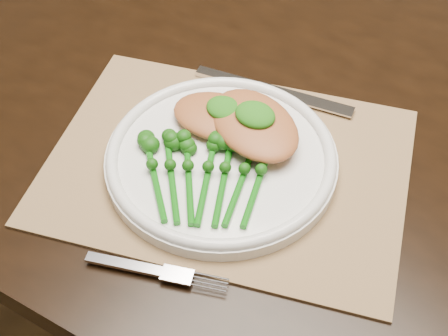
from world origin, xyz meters
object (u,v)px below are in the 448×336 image
Objects in this scene: placemat at (228,165)px; dinner_plate at (221,157)px; dining_table at (271,236)px; chicken_fillet_left at (218,116)px; broccolini_bundle at (206,183)px.

placemat is 1.54× the size of dinner_plate.
chicken_fillet_left reaches higher than dining_table.
placemat is 0.06m from chicken_fillet_left.
broccolini_bundle reaches higher than placemat.
dinner_plate is (0.02, -0.18, 0.39)m from dining_table.
broccolini_bundle is (0.01, -0.05, 0.02)m from placemat.
placemat is at bearing 41.44° from dinner_plate.
dinner_plate reaches higher than placemat.
placemat is 0.06m from broccolini_bundle.
chicken_fillet_left is (-0.04, 0.04, 0.03)m from placemat.
chicken_fillet_left is at bearing 131.38° from dinner_plate.
dining_table is at bearing 96.96° from dinner_plate.
broccolini_bundle is (0.01, -0.05, 0.01)m from dinner_plate.
dining_table is at bearing 69.06° from chicken_fillet_left.
placemat is (0.03, -0.17, 0.37)m from dining_table.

